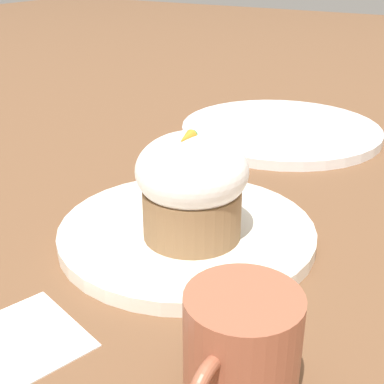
% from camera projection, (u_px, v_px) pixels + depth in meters
% --- Properties ---
extents(ground_plane, '(4.00, 4.00, 0.00)m').
position_uv_depth(ground_plane, '(187.00, 238.00, 0.52)').
color(ground_plane, brown).
extents(dessert_plate, '(0.25, 0.25, 0.01)m').
position_uv_depth(dessert_plate, '(187.00, 232.00, 0.52)').
color(dessert_plate, white).
rests_on(dessert_plate, ground_plane).
extents(carrot_cake, '(0.10, 0.10, 0.10)m').
position_uv_depth(carrot_cake, '(192.00, 186.00, 0.48)').
color(carrot_cake, olive).
rests_on(carrot_cake, dessert_plate).
extents(spoon, '(0.12, 0.08, 0.01)m').
position_uv_depth(spoon, '(191.00, 216.00, 0.53)').
color(spoon, '#B7B7BC').
rests_on(spoon, dessert_plate).
extents(coffee_cup, '(0.10, 0.07, 0.08)m').
position_uv_depth(coffee_cup, '(240.00, 353.00, 0.32)').
color(coffee_cup, '#9E563D').
rests_on(coffee_cup, ground_plane).
extents(side_plate, '(0.30, 0.30, 0.01)m').
position_uv_depth(side_plate, '(280.00, 130.00, 0.81)').
color(side_plate, white).
rests_on(side_plate, ground_plane).
extents(paper_napkin, '(0.12, 0.11, 0.00)m').
position_uv_depth(paper_napkin, '(7.00, 347.00, 0.38)').
color(paper_napkin, white).
rests_on(paper_napkin, ground_plane).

